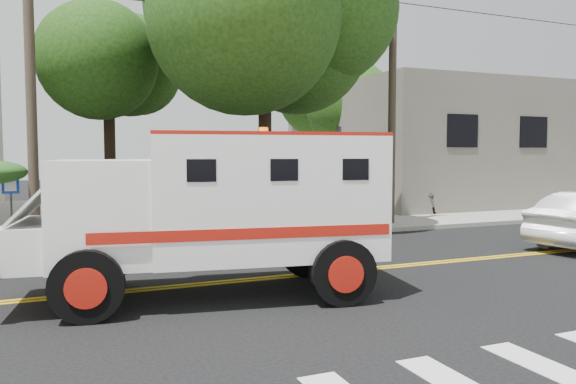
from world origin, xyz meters
name	(u,v)px	position (x,y,z in m)	size (l,w,h in m)	color
ground	(304,275)	(0.00, 0.00, 0.00)	(100.00, 100.00, 0.00)	black
sidewalk_ne	(429,202)	(13.50, 13.50, 0.07)	(17.00, 17.00, 0.15)	gray
building_right	(447,145)	(15.00, 14.00, 3.15)	(14.00, 12.00, 6.00)	#625F54
utility_pole_left	(31,88)	(-5.60, 6.00, 4.50)	(0.28, 0.28, 9.00)	#382D23
utility_pole_right	(392,103)	(6.30, 6.20, 4.50)	(0.28, 0.28, 9.00)	#382D23
tree_main	(280,16)	(1.94, 6.21, 7.20)	(6.08, 5.70, 9.85)	black
tree_left	(117,75)	(-2.68, 11.79, 5.73)	(4.48, 4.20, 7.70)	black
tree_right	(333,89)	(8.84, 15.77, 6.09)	(4.80, 4.50, 8.20)	black
traffic_signal	(338,167)	(3.80, 5.60, 2.23)	(0.15, 0.18, 3.60)	#3F3F42
accessibility_sign	(11,201)	(-6.20, 6.17, 1.37)	(0.45, 0.10, 2.02)	#3F3F42
armored_truck	(218,204)	(-2.23, -1.00, 1.75)	(7.06, 3.58, 3.08)	white
pedestrian_a	(382,205)	(5.50, 5.50, 0.90)	(0.55, 0.36, 1.50)	gray
pedestrian_b	(427,194)	(9.46, 8.27, 1.00)	(0.82, 0.64, 1.69)	gray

